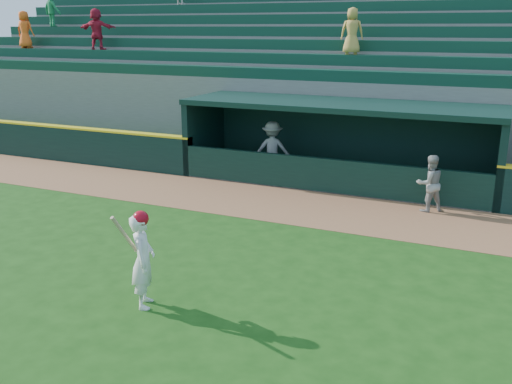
% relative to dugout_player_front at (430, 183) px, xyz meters
% --- Properties ---
extents(ground, '(120.00, 120.00, 0.00)m').
position_rel_dugout_player_front_xyz_m(ground, '(-2.97, -5.89, -0.74)').
color(ground, '#194310').
rests_on(ground, ground).
extents(warning_track, '(40.00, 3.00, 0.01)m').
position_rel_dugout_player_front_xyz_m(warning_track, '(-2.97, -0.99, -0.74)').
color(warning_track, brown).
rests_on(warning_track, ground).
extents(field_wall_left, '(15.50, 0.30, 1.20)m').
position_rel_dugout_player_front_xyz_m(field_wall_left, '(-15.22, 0.66, -0.14)').
color(field_wall_left, black).
rests_on(field_wall_left, ground).
extents(wall_stripe_left, '(15.50, 0.32, 0.06)m').
position_rel_dugout_player_front_xyz_m(wall_stripe_left, '(-15.22, 0.66, 0.49)').
color(wall_stripe_left, yellow).
rests_on(wall_stripe_left, field_wall_left).
extents(dugout_player_front, '(0.92, 0.88, 1.49)m').
position_rel_dugout_player_front_xyz_m(dugout_player_front, '(0.00, 0.00, 0.00)').
color(dugout_player_front, gray).
rests_on(dugout_player_front, ground).
extents(dugout_player_inside, '(1.29, 0.99, 1.76)m').
position_rel_dugout_player_front_xyz_m(dugout_player_inside, '(-5.08, 1.70, 0.14)').
color(dugout_player_inside, '#A8A7A3').
rests_on(dugout_player_inside, ground).
extents(dugout, '(9.40, 2.80, 2.46)m').
position_rel_dugout_player_front_xyz_m(dugout, '(-2.97, 2.11, 0.61)').
color(dugout, slate).
rests_on(dugout, ground).
extents(stands, '(34.50, 6.25, 7.16)m').
position_rel_dugout_player_front_xyz_m(stands, '(-2.99, 6.68, 1.65)').
color(stands, slate).
rests_on(stands, ground).
extents(batter_at_plate, '(0.62, 0.84, 1.72)m').
position_rel_dugout_player_front_xyz_m(batter_at_plate, '(-3.68, -7.36, 0.12)').
color(batter_at_plate, white).
rests_on(batter_at_plate, ground).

